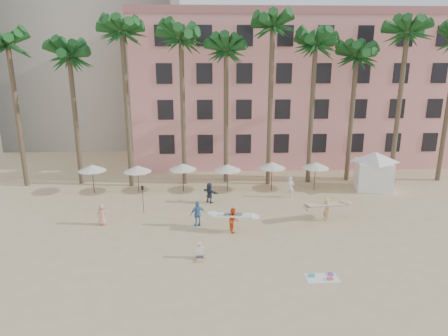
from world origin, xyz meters
The scene contains 11 objects.
ground centered at (0.00, 0.00, 0.00)m, with size 120.00×120.00×0.00m, color #D1B789.
pink_hotel centered at (7.00, 26.00, 8.00)m, with size 35.00×14.00×16.00m, color pink.
palm_row centered at (0.51, 15.00, 12.97)m, with size 44.40×5.40×16.30m.
umbrella_row centered at (-3.00, 12.50, 2.33)m, with size 22.50×2.70×2.73m.
cabana centered at (12.44, 12.66, 2.07)m, with size 5.30×5.30×3.50m.
beach_towel centered at (3.52, -2.53, 0.03)m, with size 1.83×1.05×0.14m.
carrier_yellow centered at (6.02, 5.46, 1.02)m, with size 3.51×1.78×1.80m.
carrier_white centered at (-1.04, 3.80, 0.93)m, with size 2.96×1.41×1.74m.
beachgoers centered at (-3.16, 7.71, 0.89)m, with size 15.59×6.46×1.89m.
paddle centered at (-7.82, 7.51, 1.41)m, with size 0.18×0.04×2.23m.
seated_man centered at (-3.30, -0.06, 0.34)m, with size 0.44×0.77×1.00m.
Camera 1 is at (-2.75, -21.91, 11.77)m, focal length 32.00 mm.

